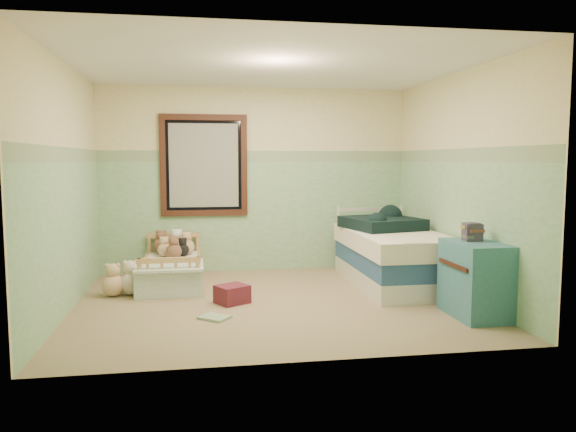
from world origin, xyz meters
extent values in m
cube|color=#7D6B55|center=(0.00, 0.00, -0.01)|extent=(4.20, 3.60, 0.02)
cube|color=white|center=(0.00, 0.00, 2.51)|extent=(4.20, 3.60, 0.02)
cube|color=beige|center=(0.00, 1.80, 1.25)|extent=(4.20, 0.04, 2.50)
cube|color=beige|center=(0.00, -1.80, 1.25)|extent=(4.20, 0.04, 2.50)
cube|color=beige|center=(-2.10, 0.00, 1.25)|extent=(0.04, 3.60, 2.50)
cube|color=beige|center=(2.10, 0.00, 1.25)|extent=(0.04, 3.60, 2.50)
cube|color=#70AA70|center=(0.00, 1.79, 0.75)|extent=(4.20, 0.01, 1.50)
cube|color=#4D7E4E|center=(0.00, 1.79, 1.57)|extent=(4.20, 0.01, 0.15)
cube|color=black|center=(-0.70, 1.76, 1.45)|extent=(1.16, 0.06, 1.36)
cube|color=#B5B5AE|center=(-0.70, 1.77, 1.45)|extent=(0.92, 0.01, 1.12)
cube|color=#AC704A|center=(-1.12, 1.05, 0.09)|extent=(0.70, 1.39, 0.18)
cube|color=white|center=(-1.12, 1.05, 0.24)|extent=(0.64, 1.33, 0.12)
cube|color=#90B8DA|center=(-1.12, 0.62, 0.31)|extent=(0.76, 0.70, 0.03)
sphere|color=brown|center=(-1.27, 1.55, 0.40)|extent=(0.21, 0.21, 0.21)
sphere|color=white|center=(-1.07, 1.55, 0.41)|extent=(0.22, 0.22, 0.22)
sphere|color=#DBB085|center=(-1.22, 1.33, 0.39)|extent=(0.17, 0.17, 0.17)
sphere|color=black|center=(-0.99, 1.33, 0.38)|extent=(0.16, 0.16, 0.16)
sphere|color=beige|center=(-1.55, 0.59, 0.13)|extent=(0.27, 0.27, 0.27)
sphere|color=#DBB085|center=(-1.74, 0.54, 0.13)|extent=(0.25, 0.25, 0.25)
cube|color=silver|center=(1.55, 0.57, 0.11)|extent=(0.96, 1.92, 0.22)
cube|color=navy|center=(1.55, 0.57, 0.33)|extent=(0.96, 1.92, 0.22)
cube|color=#F2E9CE|center=(1.55, 0.57, 0.55)|extent=(1.00, 1.96, 0.22)
cube|color=black|center=(1.50, 0.87, 0.73)|extent=(1.00, 1.03, 0.14)
cube|color=#336376|center=(1.86, -0.86, 0.37)|extent=(0.46, 0.73, 0.73)
cube|color=#462929|center=(1.86, -0.77, 0.82)|extent=(0.18, 0.14, 0.17)
cube|color=#9E2340|center=(-0.45, 0.02, 0.10)|extent=(0.41, 0.39, 0.19)
cube|color=gold|center=(-0.65, -0.53, 0.01)|extent=(0.34, 0.33, 0.03)
sphere|color=beige|center=(-1.10, 1.59, 0.39)|extent=(0.18, 0.18, 0.18)
sphere|color=#DBB085|center=(-0.94, 1.44, 0.40)|extent=(0.20, 0.20, 0.20)
sphere|color=brown|center=(-1.09, 1.13, 0.40)|extent=(0.19, 0.19, 0.19)
sphere|color=beige|center=(-1.10, 1.41, 0.37)|extent=(0.15, 0.15, 0.15)
sphere|color=#DBB085|center=(-1.24, 1.57, 0.38)|extent=(0.15, 0.15, 0.15)
camera|label=1|loc=(-0.81, -5.79, 1.52)|focal=34.60mm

